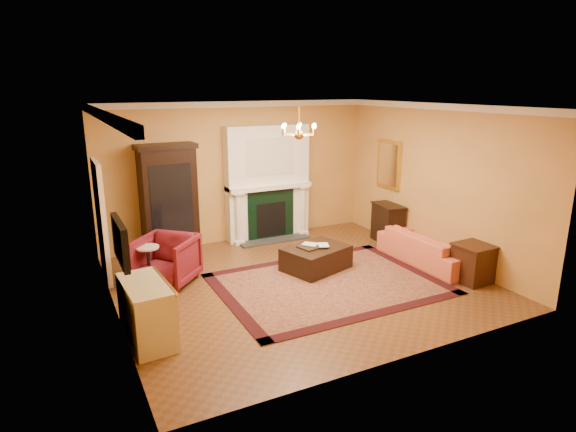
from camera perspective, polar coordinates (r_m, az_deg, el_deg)
floor at (r=8.49m, az=1.20°, el=-7.85°), size 6.00×5.50×0.02m
ceiling at (r=7.82m, az=1.33°, el=12.96°), size 6.00×5.50×0.02m
wall_back at (r=10.49m, az=-5.84°, el=5.17°), size 6.00×0.02×3.00m
wall_front at (r=5.82m, az=14.11°, el=-3.46°), size 6.00×0.02×3.00m
wall_left at (r=7.16m, az=-20.53°, el=-0.47°), size 0.02×5.50×3.00m
wall_right at (r=9.77m, az=17.09°, el=3.83°), size 0.02×5.50×3.00m
fireplace at (r=10.60m, az=-2.40°, el=3.67°), size 1.90×0.70×2.50m
crown_molding at (r=8.68m, az=-1.71°, el=12.72°), size 6.00×5.50×0.12m
doorway at (r=8.92m, az=-21.20°, el=-0.59°), size 0.08×1.05×2.10m
tv_panel at (r=6.64m, az=-19.25°, el=-2.91°), size 0.09×0.95×0.58m
gilt_mirror at (r=10.75m, az=11.86°, el=5.99°), size 0.06×0.76×1.05m
chandelier at (r=7.84m, az=1.31°, el=10.03°), size 0.63×0.55×0.53m
oriental_rug at (r=8.41m, az=4.77°, el=-8.01°), size 3.72×2.80×0.01m
china_cabinet at (r=9.87m, az=-13.92°, el=1.59°), size 1.09×0.55×2.13m
wingback_armchair at (r=8.51m, az=-14.23°, el=-4.85°), size 1.24×1.24×0.93m
pedestal_table at (r=8.56m, az=-16.19°, el=-5.34°), size 0.39×0.39×0.69m
commode at (r=6.78m, az=-16.42°, el=-10.83°), size 0.59×1.13×0.82m
coral_sofa at (r=9.58m, az=16.17°, el=-3.11°), size 0.62×2.07×0.81m
end_table at (r=8.98m, az=21.06°, el=-5.34°), size 0.58×0.58×0.64m
console_table at (r=10.68m, az=11.72°, el=-0.92°), size 0.51×0.78×0.81m
leather_ottoman at (r=8.95m, az=3.34°, el=-4.99°), size 1.34×1.14×0.43m
ottoman_tray at (r=8.86m, az=2.81°, el=-3.62°), size 0.52×0.45×0.03m
book_a at (r=8.76m, az=2.39°, el=-2.81°), size 0.18×0.15×0.27m
book_b at (r=8.82m, az=3.62°, el=-2.74°), size 0.18×0.09×0.26m
topiary_left at (r=10.26m, az=-5.71°, el=4.86°), size 0.17×0.17×0.46m
topiary_right at (r=10.84m, az=1.29°, el=5.46°), size 0.17×0.17×0.45m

